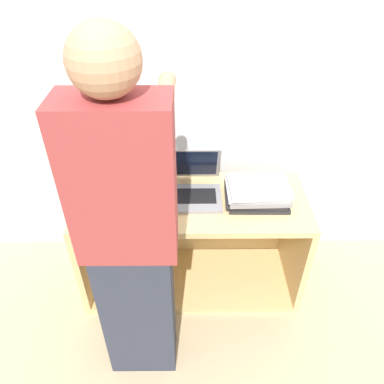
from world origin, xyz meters
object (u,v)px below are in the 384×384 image
(laptop_stack_right, at_px, (257,192))
(person, at_px, (130,240))
(laptop_open, at_px, (192,187))
(laptop_stack_left, at_px, (127,191))

(laptop_stack_right, xyz_separation_m, person, (-0.62, -0.52, 0.16))
(laptop_open, bearing_deg, person, -114.28)
(laptop_open, xyz_separation_m, laptop_stack_right, (0.36, -0.06, 0.00))
(laptop_open, relative_size, person, 0.19)
(laptop_open, xyz_separation_m, person, (-0.26, -0.58, 0.16))
(laptop_stack_left, height_order, laptop_stack_right, laptop_stack_left)
(laptop_open, distance_m, laptop_stack_left, 0.37)
(laptop_stack_left, height_order, person, person)
(laptop_stack_left, bearing_deg, laptop_stack_right, -0.12)
(laptop_stack_right, relative_size, person, 0.20)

